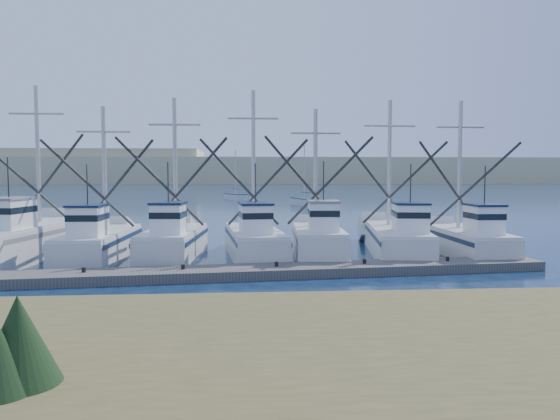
% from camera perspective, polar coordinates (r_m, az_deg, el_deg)
% --- Properties ---
extents(ground, '(500.00, 500.00, 0.00)m').
position_cam_1_polar(ground, '(18.77, 11.01, -9.96)').
color(ground, '#0C1A35').
rests_on(ground, ground).
extents(floating_dock, '(30.65, 5.17, 0.41)m').
position_cam_1_polar(floating_dock, '(23.53, -7.64, -6.57)').
color(floating_dock, '#5B5651').
rests_on(floating_dock, ground).
extents(dune_ridge, '(360.00, 60.00, 10.00)m').
position_cam_1_polar(dune_ridge, '(227.61, -3.13, 4.12)').
color(dune_ridge, tan).
rests_on(dune_ridge, ground).
extents(trawler_fleet, '(29.88, 9.52, 9.14)m').
position_cam_1_polar(trawler_fleet, '(28.45, -7.89, -3.19)').
color(trawler_fleet, silver).
rests_on(trawler_fleet, ground).
extents(sailboat_near, '(3.23, 6.91, 8.10)m').
position_cam_1_polar(sailboat_near, '(73.11, 2.57, 0.85)').
color(sailboat_near, silver).
rests_on(sailboat_near, ground).
extents(sailboat_far, '(3.84, 5.93, 8.10)m').
position_cam_1_polar(sailboat_far, '(88.52, -4.66, 1.39)').
color(sailboat_far, silver).
rests_on(sailboat_far, ground).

